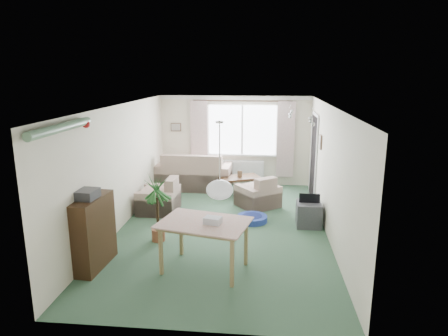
# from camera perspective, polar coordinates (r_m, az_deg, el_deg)

# --- Properties ---
(ground) EXTENTS (6.50, 6.50, 0.00)m
(ground) POSITION_cam_1_polar(r_m,az_deg,el_deg) (7.97, -0.21, -8.57)
(ground) COLOR #32543C
(window) EXTENTS (1.80, 0.03, 1.30)m
(window) POSITION_cam_1_polar(r_m,az_deg,el_deg) (10.70, 2.62, 5.46)
(window) COLOR white
(curtain_rod) EXTENTS (2.60, 0.03, 0.03)m
(curtain_rod) POSITION_cam_1_polar(r_m,az_deg,el_deg) (10.54, 2.65, 9.55)
(curtain_rod) COLOR black
(curtain_left) EXTENTS (0.45, 0.08, 2.00)m
(curtain_left) POSITION_cam_1_polar(r_m,az_deg,el_deg) (10.76, -3.56, 4.26)
(curtain_left) COLOR beige
(curtain_right) EXTENTS (0.45, 0.08, 2.00)m
(curtain_right) POSITION_cam_1_polar(r_m,az_deg,el_deg) (10.64, 8.79, 4.02)
(curtain_right) COLOR beige
(radiator) EXTENTS (1.20, 0.10, 0.55)m
(radiator) POSITION_cam_1_polar(r_m,az_deg,el_deg) (10.87, 2.55, -0.32)
(radiator) COLOR white
(doorway) EXTENTS (0.03, 0.95, 2.00)m
(doorway) POSITION_cam_1_polar(r_m,az_deg,el_deg) (9.83, 12.71, 1.46)
(doorway) COLOR black
(pendant_lamp) EXTENTS (0.36, 0.36, 0.36)m
(pendant_lamp) POSITION_cam_1_polar(r_m,az_deg,el_deg) (5.30, -0.62, -3.13)
(pendant_lamp) COLOR white
(tinsel_garland) EXTENTS (1.60, 1.60, 0.12)m
(tinsel_garland) POSITION_cam_1_polar(r_m,az_deg,el_deg) (5.76, -22.20, 5.35)
(tinsel_garland) COLOR #196626
(bauble_cluster_a) EXTENTS (0.20, 0.20, 0.20)m
(bauble_cluster_a) POSITION_cam_1_polar(r_m,az_deg,el_deg) (8.30, 9.47, 7.96)
(bauble_cluster_a) COLOR silver
(bauble_cluster_b) EXTENTS (0.20, 0.20, 0.20)m
(bauble_cluster_b) POSITION_cam_1_polar(r_m,az_deg,el_deg) (7.14, 12.49, 6.94)
(bauble_cluster_b) COLOR silver
(wall_picture_back) EXTENTS (0.28, 0.03, 0.22)m
(wall_picture_back) POSITION_cam_1_polar(r_m,az_deg,el_deg) (10.93, -6.88, 5.82)
(wall_picture_back) COLOR brown
(wall_picture_right) EXTENTS (0.03, 0.24, 0.30)m
(wall_picture_right) POSITION_cam_1_polar(r_m,az_deg,el_deg) (8.76, 13.63, 3.62)
(wall_picture_right) COLOR brown
(sofa) EXTENTS (1.95, 1.07, 0.96)m
(sofa) POSITION_cam_1_polar(r_m,az_deg,el_deg) (10.56, -4.22, -0.31)
(sofa) COLOR #BCAF8E
(sofa) RESTS_ON ground
(armchair_corner) EXTENTS (1.12, 1.11, 0.73)m
(armchair_corner) POSITION_cam_1_polar(r_m,az_deg,el_deg) (9.14, 4.85, -3.28)
(armchair_corner) COLOR beige
(armchair_corner) RESTS_ON ground
(armchair_left) EXTENTS (0.83, 0.88, 0.77)m
(armchair_left) POSITION_cam_1_polar(r_m,az_deg,el_deg) (8.88, -9.36, -3.78)
(armchair_left) COLOR beige
(armchair_left) RESTS_ON ground
(coffee_table) EXTENTS (1.15, 0.92, 0.45)m
(coffee_table) POSITION_cam_1_polar(r_m,az_deg,el_deg) (10.04, 2.20, -2.51)
(coffee_table) COLOR black
(coffee_table) RESTS_ON ground
(photo_frame) EXTENTS (0.12, 0.05, 0.16)m
(photo_frame) POSITION_cam_1_polar(r_m,az_deg,el_deg) (9.94, 2.27, -0.86)
(photo_frame) COLOR brown
(photo_frame) RESTS_ON coffee_table
(bookshelf) EXTENTS (0.37, 0.95, 1.14)m
(bookshelf) POSITION_cam_1_polar(r_m,az_deg,el_deg) (6.62, -18.13, -8.74)
(bookshelf) COLOR black
(bookshelf) RESTS_ON ground
(hifi_box) EXTENTS (0.30, 0.37, 0.14)m
(hifi_box) POSITION_cam_1_polar(r_m,az_deg,el_deg) (6.37, -18.97, -3.56)
(hifi_box) COLOR #333337
(hifi_box) RESTS_ON bookshelf
(houseplant) EXTENTS (0.68, 0.68, 1.20)m
(houseplant) POSITION_cam_1_polar(r_m,az_deg,el_deg) (7.30, -9.50, -5.84)
(houseplant) COLOR #216332
(houseplant) RESTS_ON ground
(dining_table) EXTENTS (1.38, 1.08, 0.77)m
(dining_table) POSITION_cam_1_polar(r_m,az_deg,el_deg) (6.27, -2.80, -11.13)
(dining_table) COLOR tan
(dining_table) RESTS_ON ground
(gift_box) EXTENTS (0.29, 0.24, 0.12)m
(gift_box) POSITION_cam_1_polar(r_m,az_deg,el_deg) (6.04, -1.62, -7.58)
(gift_box) COLOR silver
(gift_box) RESTS_ON dining_table
(tv_cube) EXTENTS (0.49, 0.54, 0.48)m
(tv_cube) POSITION_cam_1_polar(r_m,az_deg,el_deg) (8.20, 12.00, -6.45)
(tv_cube) COLOR #3E3D43
(tv_cube) RESTS_ON ground
(pet_bed) EXTENTS (0.81, 0.81, 0.12)m
(pet_bed) POSITION_cam_1_polar(r_m,az_deg,el_deg) (8.30, 4.04, -7.23)
(pet_bed) COLOR navy
(pet_bed) RESTS_ON ground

